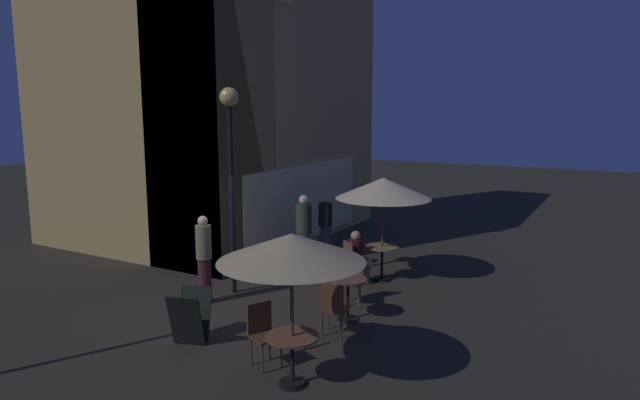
{
  "coord_description": "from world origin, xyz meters",
  "views": [
    {
      "loc": [
        -8.01,
        -6.94,
        3.87
      ],
      "look_at": [
        2.28,
        -1.13,
        1.89
      ],
      "focal_mm": 31.26,
      "sensor_mm": 36.0,
      "label": 1
    }
  ],
  "objects_px": {
    "patron_standing_3": "(304,234)",
    "cafe_table_2": "(348,290)",
    "cafe_chair_2": "(351,276)",
    "patron_standing_2": "(204,259)",
    "cafe_chair_0": "(262,328)",
    "cafe_chair_3": "(333,305)",
    "patio_umbrella_0": "(291,248)",
    "menu_sandwich_board": "(190,317)",
    "street_lamp_near_corner": "(230,139)",
    "cafe_table_0": "(292,349)",
    "cafe_table_1": "(382,255)",
    "patron_standing_1": "(325,228)",
    "cafe_chair_1": "(352,259)",
    "patio_umbrella_1": "(383,189)",
    "patron_seated_0": "(358,254)"
  },
  "relations": [
    {
      "from": "patio_umbrella_0",
      "to": "cafe_chair_1",
      "type": "height_order",
      "value": "patio_umbrella_0"
    },
    {
      "from": "patron_standing_3",
      "to": "cafe_chair_1",
      "type": "bearing_deg",
      "value": 23.09
    },
    {
      "from": "cafe_chair_3",
      "to": "street_lamp_near_corner",
      "type": "bearing_deg",
      "value": 62.5
    },
    {
      "from": "patio_umbrella_0",
      "to": "cafe_chair_2",
      "type": "relative_size",
      "value": 2.39
    },
    {
      "from": "street_lamp_near_corner",
      "to": "menu_sandwich_board",
      "type": "relative_size",
      "value": 4.83
    },
    {
      "from": "cafe_table_0",
      "to": "patron_standing_3",
      "type": "bearing_deg",
      "value": 29.32
    },
    {
      "from": "patio_umbrella_1",
      "to": "patron_seated_0",
      "type": "height_order",
      "value": "patio_umbrella_1"
    },
    {
      "from": "cafe_table_0",
      "to": "cafe_table_1",
      "type": "bearing_deg",
      "value": 9.13
    },
    {
      "from": "cafe_chair_2",
      "to": "street_lamp_near_corner",
      "type": "bearing_deg",
      "value": -97.98
    },
    {
      "from": "cafe_table_0",
      "to": "cafe_table_2",
      "type": "xyz_separation_m",
      "value": [
        2.58,
        0.43,
        0.01
      ]
    },
    {
      "from": "patio_umbrella_0",
      "to": "patron_standing_3",
      "type": "distance_m",
      "value": 5.45
    },
    {
      "from": "cafe_chair_0",
      "to": "cafe_chair_3",
      "type": "height_order",
      "value": "cafe_chair_0"
    },
    {
      "from": "cafe_chair_1",
      "to": "patron_standing_1",
      "type": "height_order",
      "value": "patron_standing_1"
    },
    {
      "from": "menu_sandwich_board",
      "to": "cafe_chair_2",
      "type": "bearing_deg",
      "value": -44.5
    },
    {
      "from": "cafe_table_1",
      "to": "patron_standing_1",
      "type": "bearing_deg",
      "value": 66.04
    },
    {
      "from": "cafe_table_0",
      "to": "cafe_chair_1",
      "type": "relative_size",
      "value": 0.77
    },
    {
      "from": "cafe_chair_0",
      "to": "patron_standing_3",
      "type": "xyz_separation_m",
      "value": [
        4.33,
        1.88,
        0.37
      ]
    },
    {
      "from": "cafe_chair_3",
      "to": "cafe_chair_0",
      "type": "bearing_deg",
      "value": 154.67
    },
    {
      "from": "menu_sandwich_board",
      "to": "patio_umbrella_0",
      "type": "distance_m",
      "value": 2.72
    },
    {
      "from": "patron_standing_1",
      "to": "patron_standing_2",
      "type": "bearing_deg",
      "value": -16.37
    },
    {
      "from": "cafe_chair_0",
      "to": "patron_standing_3",
      "type": "height_order",
      "value": "patron_standing_3"
    },
    {
      "from": "patio_umbrella_0",
      "to": "cafe_chair_0",
      "type": "relative_size",
      "value": 2.28
    },
    {
      "from": "cafe_table_2",
      "to": "patio_umbrella_1",
      "type": "xyz_separation_m",
      "value": [
        2.49,
        0.39,
        1.54
      ]
    },
    {
      "from": "cafe_table_1",
      "to": "cafe_chair_3",
      "type": "xyz_separation_m",
      "value": [
        -3.29,
        -0.51,
        -0.02
      ]
    },
    {
      "from": "cafe_chair_2",
      "to": "patron_standing_2",
      "type": "bearing_deg",
      "value": -83.53
    },
    {
      "from": "patio_umbrella_1",
      "to": "cafe_chair_0",
      "type": "distance_m",
      "value": 4.98
    },
    {
      "from": "patron_standing_2",
      "to": "patio_umbrella_0",
      "type": "bearing_deg",
      "value": -11.11
    },
    {
      "from": "menu_sandwich_board",
      "to": "cafe_chair_1",
      "type": "height_order",
      "value": "cafe_chair_1"
    },
    {
      "from": "patron_standing_2",
      "to": "cafe_table_2",
      "type": "bearing_deg",
      "value": 31.49
    },
    {
      "from": "menu_sandwich_board",
      "to": "patron_standing_1",
      "type": "bearing_deg",
      "value": -13.1
    },
    {
      "from": "cafe_table_2",
      "to": "cafe_table_0",
      "type": "bearing_deg",
      "value": -170.61
    },
    {
      "from": "cafe_table_1",
      "to": "cafe_chair_1",
      "type": "bearing_deg",
      "value": 145.0
    },
    {
      "from": "cafe_table_2",
      "to": "patron_standing_1",
      "type": "bearing_deg",
      "value": 34.76
    },
    {
      "from": "cafe_chair_3",
      "to": "patron_standing_1",
      "type": "bearing_deg",
      "value": 21.81
    },
    {
      "from": "patio_umbrella_0",
      "to": "patron_seated_0",
      "type": "xyz_separation_m",
      "value": [
        4.56,
        1.17,
        -1.3
      ]
    },
    {
      "from": "street_lamp_near_corner",
      "to": "patio_umbrella_1",
      "type": "xyz_separation_m",
      "value": [
        2.3,
        -2.39,
        -1.13
      ]
    },
    {
      "from": "patio_umbrella_0",
      "to": "patron_standing_3",
      "type": "xyz_separation_m",
      "value": [
        4.66,
        2.62,
        -1.04
      ]
    },
    {
      "from": "street_lamp_near_corner",
      "to": "patron_standing_2",
      "type": "xyz_separation_m",
      "value": [
        -0.78,
        0.11,
        -2.32
      ]
    },
    {
      "from": "cafe_table_2",
      "to": "cafe_chair_1",
      "type": "distance_m",
      "value": 2.03
    },
    {
      "from": "patron_standing_3",
      "to": "cafe_table_2",
      "type": "bearing_deg",
      "value": -10.87
    },
    {
      "from": "patron_seated_0",
      "to": "street_lamp_near_corner",
      "type": "bearing_deg",
      "value": 166.4
    },
    {
      "from": "cafe_chair_2",
      "to": "patron_seated_0",
      "type": "bearing_deg",
      "value": 177.63
    },
    {
      "from": "cafe_table_0",
      "to": "patio_umbrella_0",
      "type": "distance_m",
      "value": 1.44
    },
    {
      "from": "patron_standing_2",
      "to": "patron_standing_3",
      "type": "xyz_separation_m",
      "value": [
        2.67,
        -0.7,
        0.04
      ]
    },
    {
      "from": "patron_seated_0",
      "to": "cafe_chair_0",
      "type": "bearing_deg",
      "value": -139.11
    },
    {
      "from": "menu_sandwich_board",
      "to": "patron_standing_2",
      "type": "relative_size",
      "value": 0.5
    },
    {
      "from": "menu_sandwich_board",
      "to": "patio_umbrella_1",
      "type": "xyz_separation_m",
      "value": [
        4.7,
        -1.41,
        1.65
      ]
    },
    {
      "from": "patron_standing_2",
      "to": "cafe_chair_0",
      "type": "bearing_deg",
      "value": -12.95
    },
    {
      "from": "patio_umbrella_1",
      "to": "patron_seated_0",
      "type": "relative_size",
      "value": 1.94
    },
    {
      "from": "patio_umbrella_1",
      "to": "patron_standing_1",
      "type": "relative_size",
      "value": 1.4
    }
  ]
}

